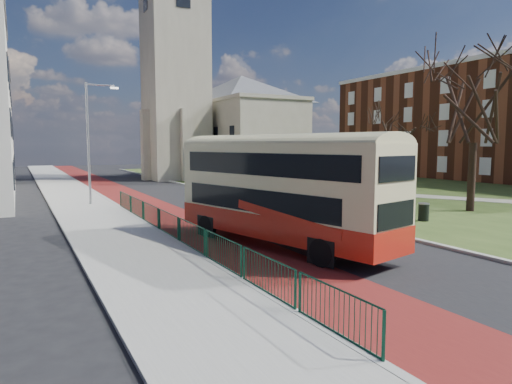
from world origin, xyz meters
TOP-DOWN VIEW (x-y plane):
  - ground at (0.00, 0.00)m, footprint 160.00×160.00m
  - road_carriageway at (1.50, 20.00)m, footprint 9.00×120.00m
  - bus_lane at (-1.20, 20.00)m, footprint 3.40×120.00m
  - pavement_west at (-5.00, 20.00)m, footprint 4.00×120.00m
  - kerb_west at (-3.00, 20.00)m, footprint 0.25×120.00m
  - kerb_east at (6.10, 22.00)m, footprint 0.25×80.00m
  - grass_green at (26.00, 22.00)m, footprint 40.00×80.00m
  - footpath at (20.00, 10.00)m, footprint 18.84×32.82m
  - pedestrian_railing at (-2.95, 4.00)m, footprint 0.07×24.00m
  - gothic_church at (12.56, 38.00)m, footprint 16.38×18.00m
  - brick_terrace at (40.00, 20.00)m, footprint 10.30×44.30m
  - streetlamp at (-4.35, 18.00)m, footprint 2.13×0.18m
  - bus at (0.48, 1.50)m, footprint 4.81×10.61m
  - winter_tree_near at (15.78, 4.40)m, footprint 9.63×9.63m
  - winter_tree_far at (24.33, 19.51)m, footprint 6.16×6.16m
  - litter_bin at (10.34, 3.11)m, footprint 0.77×0.77m

SIDE VIEW (x-z plane):
  - ground at x=0.00m, z-range 0.00..0.00m
  - road_carriageway at x=1.50m, z-range 0.00..0.01m
  - bus_lane at x=-1.20m, z-range 0.00..0.01m
  - grass_green at x=26.00m, z-range 0.00..0.04m
  - footpath at x=20.00m, z-range 0.04..0.07m
  - pavement_west at x=-5.00m, z-range 0.00..0.12m
  - kerb_west at x=-3.00m, z-range 0.00..0.13m
  - kerb_east at x=6.10m, z-range 0.00..0.13m
  - litter_bin at x=10.34m, z-range 0.04..1.00m
  - pedestrian_railing at x=-2.95m, z-range -0.01..1.11m
  - bus at x=0.48m, z-range 0.31..4.63m
  - streetlamp at x=-4.35m, z-range 0.59..8.59m
  - winter_tree_far at x=24.33m, z-range 1.57..9.51m
  - brick_terrace at x=40.00m, z-range 0.01..13.51m
  - winter_tree_near at x=15.78m, z-range 2.11..12.82m
  - gothic_church at x=12.56m, z-range -6.87..33.13m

